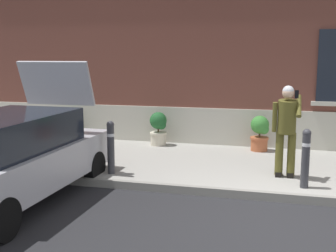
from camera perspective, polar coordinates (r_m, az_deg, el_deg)
The scene contains 11 objects.
ground_plane at distance 6.64m, azimuth 16.05°, elevation -12.46°, with size 80.00×80.00×0.00m, color #232326.
sidewalk at distance 9.28m, azimuth 15.67°, elevation -5.65°, with size 24.00×3.60×0.15m, color #99968E.
curb_edge at distance 7.50m, azimuth 15.91°, elevation -9.28°, with size 24.00×0.12×0.15m, color gray.
building_facade at distance 11.54m, azimuth 16.34°, elevation 15.51°, with size 24.00×1.52×7.50m.
hatchback_car_silver at distance 7.50m, azimuth -20.16°, elevation -3.74°, with size 1.86×4.10×2.34m.
bollard_near_person at distance 7.73m, azimuth 18.04°, elevation -3.89°, with size 0.15×0.15×1.04m.
bollard_far_left at distance 8.31m, azimuth -7.71°, elevation -2.60°, with size 0.15×0.15×1.04m.
person_on_phone at distance 8.18m, azimuth 15.66°, elevation 0.06°, with size 0.51×0.48×1.75m.
planter_charcoal at distance 11.75m, azimuth -13.51°, elevation 0.22°, with size 0.44×0.44×0.86m.
planter_cream at distance 10.90m, azimuth -1.28°, elevation -0.23°, with size 0.44×0.44×0.86m.
planter_terracotta at distance 10.48m, azimuth 12.27°, elevation -0.84°, with size 0.44×0.44×0.86m.
Camera 1 is at (-0.25, -6.17, 2.43)m, focal length 45.29 mm.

